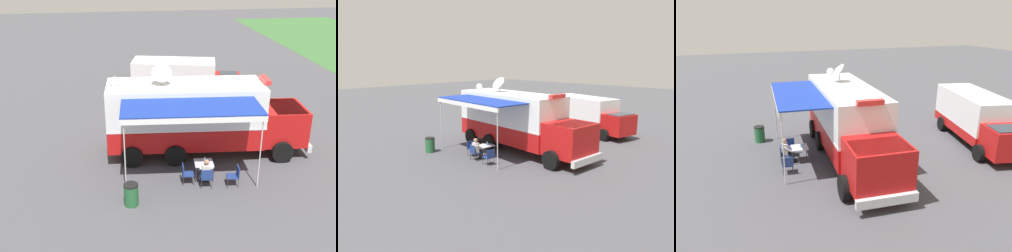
# 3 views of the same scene
# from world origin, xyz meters

# --- Properties ---
(ground_plane) EXTENTS (100.00, 100.00, 0.00)m
(ground_plane) POSITION_xyz_m (0.00, 0.00, 0.00)
(ground_plane) COLOR #47474C
(lot_stripe) EXTENTS (0.49, 4.80, 0.01)m
(lot_stripe) POSITION_xyz_m (-3.19, -0.34, 0.00)
(lot_stripe) COLOR silver
(lot_stripe) RESTS_ON ground
(command_truck) EXTENTS (5.29, 9.65, 4.53)m
(command_truck) POSITION_xyz_m (0.09, 0.74, 1.94)
(command_truck) COLOR #B71414
(command_truck) RESTS_ON ground
(folding_table) EXTENTS (0.86, 0.86, 0.73)m
(folding_table) POSITION_xyz_m (2.49, 0.40, 0.67)
(folding_table) COLOR silver
(folding_table) RESTS_ON ground
(water_bottle) EXTENTS (0.07, 0.07, 0.22)m
(water_bottle) POSITION_xyz_m (2.41, 0.45, 0.83)
(water_bottle) COLOR #4C99D8
(water_bottle) RESTS_ON folding_table
(folding_chair_at_table) EXTENTS (0.52, 0.52, 0.87)m
(folding_chair_at_table) POSITION_xyz_m (3.28, 0.34, 0.51)
(folding_chair_at_table) COLOR navy
(folding_chair_at_table) RESTS_ON ground
(folding_chair_beside_table) EXTENTS (0.52, 0.52, 0.87)m
(folding_chair_beside_table) POSITION_xyz_m (2.81, -0.45, 0.51)
(folding_chair_beside_table) COLOR navy
(folding_chair_beside_table) RESTS_ON ground
(folding_chair_spare_by_truck) EXTENTS (0.53, 0.53, 0.87)m
(folding_chair_spare_by_truck) POSITION_xyz_m (3.28, 1.56, 0.51)
(folding_chair_spare_by_truck) COLOR navy
(folding_chair_spare_by_truck) RESTS_ON ground
(seated_responder) EXTENTS (0.68, 0.58, 1.25)m
(seated_responder) POSITION_xyz_m (3.10, 0.35, 0.65)
(seated_responder) COLOR silver
(seated_responder) RESTS_ON ground
(trash_bin) EXTENTS (0.57, 0.57, 0.91)m
(trash_bin) POSITION_xyz_m (4.11, -2.83, 0.46)
(trash_bin) COLOR #235B33
(trash_bin) RESTS_ON ground
(support_truck) EXTENTS (3.55, 7.09, 2.70)m
(support_truck) POSITION_xyz_m (-7.36, 1.17, 1.39)
(support_truck) COLOR white
(support_truck) RESTS_ON ground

